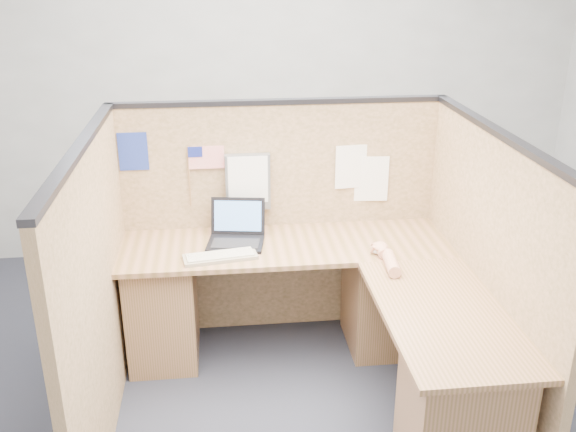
{
  "coord_description": "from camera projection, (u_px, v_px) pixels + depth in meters",
  "views": [
    {
      "loc": [
        -0.37,
        -2.78,
        2.31
      ],
      "look_at": [
        -0.01,
        0.5,
        0.98
      ],
      "focal_mm": 40.0,
      "sensor_mm": 36.0,
      "label": 1
    }
  ],
  "objects": [
    {
      "name": "floor",
      "position": [
        299.0,
        418.0,
        3.47
      ],
      "size": [
        5.0,
        5.0,
        0.0
      ],
      "primitive_type": "plane",
      "color": "#222430",
      "rests_on": "ground"
    },
    {
      "name": "wall_back",
      "position": [
        264.0,
        83.0,
        5.02
      ],
      "size": [
        5.0,
        0.0,
        5.0
      ],
      "primitive_type": "plane",
      "rotation": [
        1.57,
        0.0,
        0.0
      ],
      "color": "gray",
      "rests_on": "floor"
    },
    {
      "name": "cubicle_partitions",
      "position": [
        290.0,
        256.0,
        3.57
      ],
      "size": [
        2.06,
        1.83,
        1.53
      ],
      "color": "brown",
      "rests_on": "floor"
    },
    {
      "name": "l_desk",
      "position": [
        326.0,
        325.0,
        3.6
      ],
      "size": [
        1.95,
        1.75,
        0.73
      ],
      "color": "brown",
      "rests_on": "floor"
    },
    {
      "name": "laptop",
      "position": [
        235.0,
        232.0,
        3.84
      ],
      "size": [
        0.36,
        0.36,
        0.24
      ],
      "rotation": [
        0.0,
        0.0,
        -0.16
      ],
      "color": "black",
      "rests_on": "l_desk"
    },
    {
      "name": "keyboard",
      "position": [
        220.0,
        256.0,
        3.62
      ],
      "size": [
        0.43,
        0.2,
        0.03
      ],
      "rotation": [
        0.0,
        0.0,
        0.16
      ],
      "color": "gray",
      "rests_on": "l_desk"
    },
    {
      "name": "mouse",
      "position": [
        380.0,
        250.0,
        3.68
      ],
      "size": [
        0.12,
        0.09,
        0.04
      ],
      "primitive_type": "ellipsoid",
      "rotation": [
        0.0,
        0.0,
        -0.24
      ],
      "color": "silver",
      "rests_on": "l_desk"
    },
    {
      "name": "hand_forearm",
      "position": [
        388.0,
        258.0,
        3.55
      ],
      "size": [
        0.11,
        0.37,
        0.08
      ],
      "color": "tan",
      "rests_on": "l_desk"
    },
    {
      "name": "blue_poster",
      "position": [
        133.0,
        152.0,
        3.81
      ],
      "size": [
        0.17,
        0.0,
        0.23
      ],
      "primitive_type": "cube",
      "rotation": [
        0.0,
        0.0,
        0.0
      ],
      "color": "navy",
      "rests_on": "cubicle_partitions"
    },
    {
      "name": "american_flag",
      "position": [
        202.0,
        160.0,
        3.86
      ],
      "size": [
        0.22,
        0.01,
        0.38
      ],
      "color": "olive",
      "rests_on": "cubicle_partitions"
    },
    {
      "name": "file_holder",
      "position": [
        248.0,
        182.0,
        3.93
      ],
      "size": [
        0.27,
        0.05,
        0.35
      ],
      "color": "slate",
      "rests_on": "cubicle_partitions"
    },
    {
      "name": "paper_left",
      "position": [
        352.0,
        167.0,
        4.0
      ],
      "size": [
        0.22,
        0.02,
        0.28
      ],
      "primitive_type": "cube",
      "rotation": [
        0.0,
        0.0,
        0.09
      ],
      "color": "white",
      "rests_on": "cubicle_partitions"
    },
    {
      "name": "paper_right",
      "position": [
        370.0,
        179.0,
        4.04
      ],
      "size": [
        0.23,
        0.02,
        0.29
      ],
      "primitive_type": "cube",
      "rotation": [
        0.0,
        0.0,
        -0.08
      ],
      "color": "white",
      "rests_on": "cubicle_partitions"
    }
  ]
}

